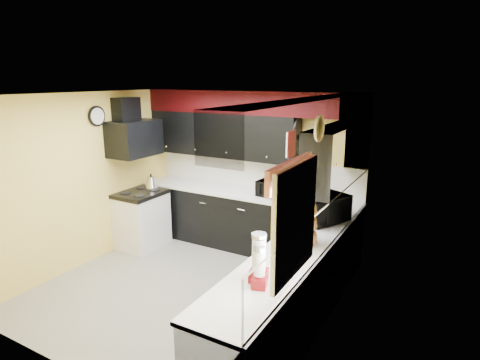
# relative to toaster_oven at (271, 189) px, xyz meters

# --- Properties ---
(ground) EXTENTS (3.60, 3.60, 0.00)m
(ground) POSITION_rel_toaster_oven_xyz_m (-0.45, -1.49, -1.06)
(ground) COLOR gray
(ground) RESTS_ON ground
(wall_back) EXTENTS (3.60, 0.06, 2.50)m
(wall_back) POSITION_rel_toaster_oven_xyz_m (-0.45, 0.31, 0.19)
(wall_back) COLOR #E0C666
(wall_back) RESTS_ON ground
(wall_right) EXTENTS (0.06, 3.60, 2.50)m
(wall_right) POSITION_rel_toaster_oven_xyz_m (1.35, -1.49, 0.19)
(wall_right) COLOR #E0C666
(wall_right) RESTS_ON ground
(wall_left) EXTENTS (0.06, 3.60, 2.50)m
(wall_left) POSITION_rel_toaster_oven_xyz_m (-2.25, -1.49, 0.19)
(wall_left) COLOR #E0C666
(wall_left) RESTS_ON ground
(ceiling) EXTENTS (3.60, 3.60, 0.06)m
(ceiling) POSITION_rel_toaster_oven_xyz_m (-0.45, -1.49, 1.44)
(ceiling) COLOR white
(ceiling) RESTS_ON wall_back
(cab_back) EXTENTS (3.60, 0.60, 0.90)m
(cab_back) POSITION_rel_toaster_oven_xyz_m (-0.45, 0.01, -0.61)
(cab_back) COLOR black
(cab_back) RESTS_ON ground
(cab_right) EXTENTS (0.60, 3.00, 0.90)m
(cab_right) POSITION_rel_toaster_oven_xyz_m (1.05, -1.79, -0.61)
(cab_right) COLOR black
(cab_right) RESTS_ON ground
(counter_back) EXTENTS (3.62, 0.64, 0.04)m
(counter_back) POSITION_rel_toaster_oven_xyz_m (-0.45, 0.01, -0.14)
(counter_back) COLOR white
(counter_back) RESTS_ON cab_back
(counter_right) EXTENTS (0.64, 3.02, 0.04)m
(counter_right) POSITION_rel_toaster_oven_xyz_m (1.05, -1.79, -0.14)
(counter_right) COLOR white
(counter_right) RESTS_ON cab_right
(splash_back) EXTENTS (3.60, 0.02, 0.50)m
(splash_back) POSITION_rel_toaster_oven_xyz_m (-0.45, 0.30, 0.13)
(splash_back) COLOR white
(splash_back) RESTS_ON counter_back
(splash_right) EXTENTS (0.02, 3.60, 0.50)m
(splash_right) POSITION_rel_toaster_oven_xyz_m (1.34, -1.49, 0.13)
(splash_right) COLOR white
(splash_right) RESTS_ON counter_right
(upper_back) EXTENTS (2.60, 0.35, 0.70)m
(upper_back) POSITION_rel_toaster_oven_xyz_m (-0.95, 0.13, 0.74)
(upper_back) COLOR black
(upper_back) RESTS_ON wall_back
(upper_right) EXTENTS (0.35, 1.80, 0.70)m
(upper_right) POSITION_rel_toaster_oven_xyz_m (1.17, -0.59, 0.74)
(upper_right) COLOR black
(upper_right) RESTS_ON wall_right
(soffit_back) EXTENTS (3.60, 0.36, 0.35)m
(soffit_back) POSITION_rel_toaster_oven_xyz_m (-0.45, 0.13, 1.27)
(soffit_back) COLOR black
(soffit_back) RESTS_ON wall_back
(soffit_right) EXTENTS (0.36, 3.24, 0.35)m
(soffit_right) POSITION_rel_toaster_oven_xyz_m (1.17, -1.67, 1.27)
(soffit_right) COLOR black
(soffit_right) RESTS_ON wall_right
(stove) EXTENTS (0.60, 0.75, 0.86)m
(stove) POSITION_rel_toaster_oven_xyz_m (-1.95, -0.74, -0.63)
(stove) COLOR white
(stove) RESTS_ON ground
(cooktop) EXTENTS (0.62, 0.77, 0.06)m
(cooktop) POSITION_rel_toaster_oven_xyz_m (-1.95, -0.74, -0.17)
(cooktop) COLOR black
(cooktop) RESTS_ON stove
(hood) EXTENTS (0.50, 0.78, 0.55)m
(hood) POSITION_rel_toaster_oven_xyz_m (-2.00, -0.74, 0.72)
(hood) COLOR black
(hood) RESTS_ON wall_left
(hood_duct) EXTENTS (0.24, 0.40, 0.40)m
(hood_duct) POSITION_rel_toaster_oven_xyz_m (-2.13, -0.74, 1.14)
(hood_duct) COLOR black
(hood_duct) RESTS_ON wall_left
(window) EXTENTS (0.03, 0.86, 0.96)m
(window) POSITION_rel_toaster_oven_xyz_m (1.33, -2.39, 0.49)
(window) COLOR white
(window) RESTS_ON wall_right
(valance) EXTENTS (0.04, 0.88, 0.20)m
(valance) POSITION_rel_toaster_oven_xyz_m (1.28, -2.39, 0.89)
(valance) COLOR red
(valance) RESTS_ON wall_right
(pan_top) EXTENTS (0.03, 0.22, 0.40)m
(pan_top) POSITION_rel_toaster_oven_xyz_m (0.37, 0.06, 0.94)
(pan_top) COLOR black
(pan_top) RESTS_ON upper_back
(pan_mid) EXTENTS (0.03, 0.28, 0.46)m
(pan_mid) POSITION_rel_toaster_oven_xyz_m (0.37, -0.07, 0.69)
(pan_mid) COLOR black
(pan_mid) RESTS_ON upper_back
(pan_low) EXTENTS (0.03, 0.24, 0.42)m
(pan_low) POSITION_rel_toaster_oven_xyz_m (0.37, 0.19, 0.66)
(pan_low) COLOR black
(pan_low) RESTS_ON upper_back
(cut_board) EXTENTS (0.03, 0.26, 0.35)m
(cut_board) POSITION_rel_toaster_oven_xyz_m (0.38, -0.19, 0.74)
(cut_board) COLOR white
(cut_board) RESTS_ON upper_back
(baskets) EXTENTS (0.27, 0.27, 0.50)m
(baskets) POSITION_rel_toaster_oven_xyz_m (1.07, -1.44, 0.12)
(baskets) COLOR brown
(baskets) RESTS_ON upper_right
(clock) EXTENTS (0.03, 0.30, 0.30)m
(clock) POSITION_rel_toaster_oven_xyz_m (-2.22, -1.24, 1.09)
(clock) COLOR black
(clock) RESTS_ON wall_left
(deco_plate) EXTENTS (0.03, 0.24, 0.24)m
(deco_plate) POSITION_rel_toaster_oven_xyz_m (1.32, -1.84, 1.19)
(deco_plate) COLOR white
(deco_plate) RESTS_ON wall_right
(toaster_oven) EXTENTS (0.44, 0.38, 0.24)m
(toaster_oven) POSITION_rel_toaster_oven_xyz_m (0.00, 0.00, 0.00)
(toaster_oven) COLOR black
(toaster_oven) RESTS_ON counter_back
(microwave) EXTENTS (0.63, 0.72, 0.34)m
(microwave) POSITION_rel_toaster_oven_xyz_m (1.03, -0.67, 0.05)
(microwave) COLOR black
(microwave) RESTS_ON counter_right
(utensil_crock) EXTENTS (0.18, 0.18, 0.17)m
(utensil_crock) POSITION_rel_toaster_oven_xyz_m (0.65, 0.06, -0.03)
(utensil_crock) COLOR white
(utensil_crock) RESTS_ON counter_back
(knife_block) EXTENTS (0.13, 0.16, 0.22)m
(knife_block) POSITION_rel_toaster_oven_xyz_m (0.65, -0.00, -0.01)
(knife_block) COLOR black
(knife_block) RESTS_ON counter_back
(kettle) EXTENTS (0.26, 0.26, 0.19)m
(kettle) POSITION_rel_toaster_oven_xyz_m (-1.97, -0.46, -0.04)
(kettle) COLOR #B8B9BE
(kettle) RESTS_ON cooktop
(dispenser_a) EXTENTS (0.19, 0.19, 0.43)m
(dispenser_a) POSITION_rel_toaster_oven_xyz_m (1.02, -2.42, 0.09)
(dispenser_a) COLOR maroon
(dispenser_a) RESTS_ON counter_right
(dispenser_b) EXTENTS (0.15, 0.15, 0.33)m
(dispenser_b) POSITION_rel_toaster_oven_xyz_m (1.08, -2.54, 0.05)
(dispenser_b) COLOR maroon
(dispenser_b) RESTS_ON counter_right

